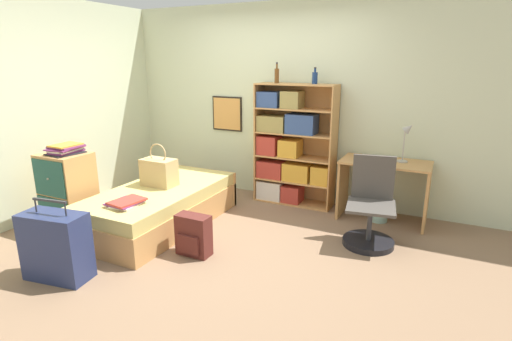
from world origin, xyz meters
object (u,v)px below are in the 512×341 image
at_px(bottle_green, 277,75).
at_px(suitcase, 56,246).
at_px(bed, 161,206).
at_px(desk_lamp, 407,135).
at_px(book_stack_on_bed, 126,203).
at_px(handbag, 159,172).
at_px(waste_bin, 379,211).
at_px(desk_chair, 370,218).
at_px(magazine_pile_on_dresser, 66,149).
at_px(bookcase, 288,149).
at_px(dresser, 68,192).
at_px(backpack, 193,235).
at_px(desk, 384,180).
at_px(bottle_brown, 315,78).

bearing_deg(bottle_green, suitcase, -108.50).
relative_size(bed, desk_lamp, 4.06).
bearing_deg(book_stack_on_bed, handbag, 100.96).
relative_size(desk_lamp, waste_bin, 1.87).
relative_size(handbag, desk_lamp, 1.06).
bearing_deg(book_stack_on_bed, desk_chair, 27.87).
height_order(magazine_pile_on_dresser, bookcase, bookcase).
distance_m(suitcase, dresser, 1.16).
bearing_deg(waste_bin, bookcase, 173.08).
bearing_deg(book_stack_on_bed, bed, 96.72).
xyz_separation_m(handbag, backpack, (0.84, -0.55, -0.41)).
relative_size(handbag, magazine_pile_on_dresser, 1.29).
distance_m(bed, waste_bin, 2.59).
height_order(bed, magazine_pile_on_dresser, magazine_pile_on_dresser).
height_order(suitcase, backpack, suitcase).
bearing_deg(bookcase, bottle_green, -172.64).
height_order(bookcase, desk_chair, bookcase).
height_order(magazine_pile_on_dresser, desk_lamp, desk_lamp).
distance_m(suitcase, desk_lamp, 3.77).
bearing_deg(desk_chair, desk_lamp, 74.48).
xyz_separation_m(magazine_pile_on_dresser, waste_bin, (3.10, 1.75, -0.80)).
xyz_separation_m(suitcase, desk_lamp, (2.54, 2.69, 0.74)).
distance_m(desk_chair, waste_bin, 0.68).
xyz_separation_m(dresser, bottle_green, (1.73, 1.89, 1.24)).
distance_m(handbag, waste_bin, 2.65).
bearing_deg(magazine_pile_on_dresser, suitcase, -46.71).
relative_size(desk, desk_lamp, 2.14).
distance_m(dresser, desk_chair, 3.33).
xyz_separation_m(handbag, waste_bin, (2.34, 1.15, -0.48)).
relative_size(magazine_pile_on_dresser, bottle_green, 1.50).
height_order(bed, bottle_green, bottle_green).
bearing_deg(bookcase, desk_lamp, -1.74).
height_order(bed, handbag, handbag).
xyz_separation_m(book_stack_on_bed, magazine_pile_on_dresser, (-0.89, 0.08, 0.45)).
distance_m(book_stack_on_bed, dresser, 0.93).
relative_size(bookcase, bottle_green, 6.11).
bearing_deg(bottle_brown, handbag, -136.87).
bearing_deg(desk_chair, backpack, -145.61).
bearing_deg(handbag, desk, 26.97).
bearing_deg(waste_bin, handbag, -153.91).
xyz_separation_m(bed, bookcase, (1.04, 1.37, 0.51)).
height_order(book_stack_on_bed, waste_bin, book_stack_on_bed).
bearing_deg(desk, backpack, -130.99).
bearing_deg(bed, bottle_brown, 45.90).
distance_m(dresser, waste_bin, 3.61).
height_order(bed, desk, desk).
height_order(handbag, magazine_pile_on_dresser, magazine_pile_on_dresser).
xyz_separation_m(desk_lamp, desk_chair, (-0.21, -0.77, -0.77)).
height_order(magazine_pile_on_dresser, backpack, magazine_pile_on_dresser).
distance_m(dresser, desk, 3.64).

